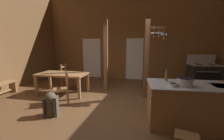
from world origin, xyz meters
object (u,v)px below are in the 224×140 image
Objects in this scene: dining_table at (63,76)px; mixing_bowl_on_counter at (173,85)px; backpack at (51,103)px; bottle_tall_on_counter at (166,76)px; stockpot_on_counter at (185,82)px; ladderback_chair_by_post at (62,88)px; kitchen_island at (199,105)px; stove_range at (203,75)px; ladderback_chair_near_window at (67,76)px.

dining_table is 9.92× the size of mixing_bowl_on_counter.
mixing_bowl_on_counter is (2.76, 0.15, 0.61)m from backpack.
backpack is 2.83m from bottle_tall_on_counter.
dining_table is at bearing 163.67° from bottle_tall_on_counter.
dining_table is 2.91× the size of backpack.
bottle_tall_on_counter reaches higher than stockpot_on_counter.
stockpot_on_counter reaches higher than ladderback_chair_by_post.
bottle_tall_on_counter is (-0.68, 0.18, 0.57)m from kitchen_island.
stove_range reaches higher than ladderback_chair_by_post.
stove_range reaches higher than stockpot_on_counter.
ladderback_chair_near_window is (-4.35, 1.97, 0.00)m from kitchen_island.
backpack is 1.98× the size of bottle_tall_on_counter.
dining_table is 3.73m from mixing_bowl_on_counter.
ladderback_chair_by_post is at bearing -62.93° from ladderback_chair_near_window.
stockpot_on_counter reaches higher than dining_table.
ladderback_chair_by_post is 3.04m from mixing_bowl_on_counter.
bottle_tall_on_counter is (-1.81, -3.21, 0.53)m from stove_range.
dining_table reaches higher than backpack.
stove_range is 1.39× the size of ladderback_chair_by_post.
stove_range is (1.13, 3.39, 0.03)m from kitchen_island.
stockpot_on_counter reaches higher than kitchen_island.
ladderback_chair_near_window is at bearing 155.68° from kitchen_island.
backpack is at bearing -139.56° from stove_range.
ladderback_chair_near_window is 1.00× the size of ladderback_chair_by_post.
bottle_tall_on_counter reaches higher than backpack.
stove_range reaches higher than ladderback_chair_near_window.
kitchen_island is 0.90m from bottle_tall_on_counter.
kitchen_island is 3.76× the size of backpack.
ladderback_chair_by_post is 2.91m from bottle_tall_on_counter.
stockpot_on_counter is (-1.49, -3.58, 0.50)m from stove_range.
ladderback_chair_near_window is at bearing 112.72° from backpack.
stove_range reaches higher than bottle_tall_on_counter.
dining_table is (-5.15, -2.23, 0.17)m from stove_range.
stockpot_on_counter is (2.99, 0.24, 0.67)m from backpack.
ladderback_chair_by_post reaches higher than kitchen_island.
kitchen_island is 1.70× the size of stove_range.
ladderback_chair_by_post is at bearing 168.02° from mixing_bowl_on_counter.
kitchen_island is 2.36× the size of ladderback_chair_near_window.
stove_range is 5.62m from dining_table.
bottle_tall_on_counter reaches higher than mixing_bowl_on_counter.
ladderback_chair_by_post is at bearing 102.76° from backpack.
stove_range is at bearing 14.54° from ladderback_chair_near_window.
ladderback_chair_near_window reaches higher than dining_table.
kitchen_island is at bearing -24.32° from ladderback_chair_near_window.
ladderback_chair_by_post is 5.43× the size of mixing_bowl_on_counter.
kitchen_island is at bearing 27.97° from stockpot_on_counter.
stove_range is 7.54× the size of mixing_bowl_on_counter.
kitchen_island reaches higher than backpack.
backpack is 3.07m from stockpot_on_counter.
ladderback_chair_near_window is 2.53× the size of stockpot_on_counter.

